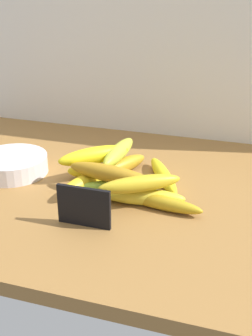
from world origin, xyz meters
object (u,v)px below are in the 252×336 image
(banana_1, at_px, (87,182))
(banana_6, at_px, (158,202))
(banana_0, at_px, (163,176))
(banana_3, at_px, (120,166))
(banana_4, at_px, (115,187))
(banana_8, at_px, (110,174))
(fruit_bowl, at_px, (12,164))
(chalkboard_sign, at_px, (84,208))
(banana_10, at_px, (140,184))
(banana_5, at_px, (98,172))
(banana_7, at_px, (94,155))
(banana_2, at_px, (142,197))
(banana_9, at_px, (119,152))

(banana_1, height_order, banana_6, banana_1)
(banana_0, height_order, banana_3, banana_3)
(banana_0, relative_size, banana_4, 1.17)
(banana_8, bearing_deg, fruit_bowl, 171.81)
(chalkboard_sign, bearing_deg, banana_10, 51.07)
(banana_5, xyz_separation_m, banana_7, (-0.01, 0.01, 0.04))
(banana_0, bearing_deg, banana_2, -98.49)
(banana_5, relative_size, banana_9, 0.86)
(banana_10, bearing_deg, banana_8, 157.14)
(fruit_bowl, relative_size, banana_5, 1.17)
(banana_3, height_order, banana_5, same)
(banana_7, xyz_separation_m, banana_10, (0.14, -0.10, -0.00))
(banana_5, bearing_deg, banana_3, 51.45)
(banana_6, xyz_separation_m, banana_9, (-0.14, 0.14, 0.04))
(fruit_bowl, relative_size, banana_10, 0.97)
(banana_1, xyz_separation_m, banana_2, (0.14, -0.03, -0.00))
(banana_1, relative_size, banana_4, 1.04)
(banana_6, bearing_deg, banana_0, 98.44)
(banana_3, xyz_separation_m, banana_9, (-0.00, 0.00, 0.04))
(banana_5, xyz_separation_m, banana_8, (0.05, -0.06, 0.03))
(banana_5, bearing_deg, banana_10, -36.09)
(fruit_bowl, relative_size, banana_4, 1.01)
(banana_2, xyz_separation_m, banana_5, (-0.13, 0.08, 0.00))
(banana_4, bearing_deg, banana_2, -21.26)
(banana_7, relative_size, banana_8, 0.87)
(banana_4, bearing_deg, banana_3, 101.63)
(chalkboard_sign, distance_m, banana_3, 0.25)
(chalkboard_sign, xyz_separation_m, banana_7, (-0.06, 0.21, 0.02))
(banana_2, distance_m, banana_3, 0.16)
(banana_1, xyz_separation_m, banana_7, (-0.00, 0.06, 0.04))
(fruit_bowl, bearing_deg, banana_8, -8.19)
(banana_4, relative_size, banana_9, 0.99)
(banana_2, height_order, banana_10, banana_10)
(chalkboard_sign, xyz_separation_m, banana_1, (-0.06, 0.15, -0.02))
(banana_7, bearing_deg, banana_6, -28.14)
(banana_3, xyz_separation_m, banana_7, (-0.05, -0.04, 0.04))
(banana_2, height_order, banana_6, banana_2)
(fruit_bowl, bearing_deg, banana_7, 8.50)
(chalkboard_sign, height_order, banana_10, chalkboard_sign)
(chalkboard_sign, bearing_deg, banana_1, 110.59)
(banana_0, distance_m, banana_5, 0.16)
(fruit_bowl, height_order, banana_5, fruit_bowl)
(fruit_bowl, xyz_separation_m, banana_0, (0.37, 0.06, -0.01))
(banana_9, bearing_deg, banana_1, -112.31)
(banana_2, bearing_deg, banana_9, 126.16)
(banana_3, bearing_deg, banana_0, -6.81)
(banana_5, bearing_deg, banana_8, -49.65)
(banana_3, height_order, banana_6, banana_3)
(banana_3, bearing_deg, chalkboard_sign, -88.24)
(fruit_bowl, relative_size, banana_7, 0.97)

